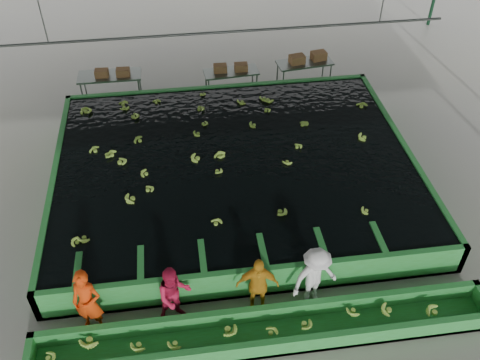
{
  "coord_description": "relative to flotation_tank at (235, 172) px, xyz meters",
  "views": [
    {
      "loc": [
        -1.46,
        -9.94,
        10.24
      ],
      "look_at": [
        0.0,
        0.5,
        1.0
      ],
      "focal_mm": 40.0,
      "sensor_mm": 36.0,
      "label": 1
    }
  ],
  "objects": [
    {
      "name": "ground",
      "position": [
        0.0,
        -1.5,
        -0.45
      ],
      "size": [
        80.0,
        80.0,
        0.0
      ],
      "primitive_type": "plane",
      "color": "gray",
      "rests_on": "ground"
    },
    {
      "name": "shed_roof",
      "position": [
        0.0,
        -1.5,
        4.55
      ],
      "size": [
        20.0,
        22.0,
        0.04
      ],
      "primitive_type": "cube",
      "color": "slate",
      "rests_on": "shed_posts"
    },
    {
      "name": "shed_posts",
      "position": [
        0.0,
        -1.5,
        2.05
      ],
      "size": [
        20.0,
        22.0,
        5.0
      ],
      "primitive_type": null,
      "color": "black",
      "rests_on": "ground"
    },
    {
      "name": "flotation_tank",
      "position": [
        0.0,
        0.0,
        0.0
      ],
      "size": [
        10.0,
        8.0,
        0.9
      ],
      "primitive_type": null,
      "color": "#2B8937",
      "rests_on": "ground"
    },
    {
      "name": "tank_water",
      "position": [
        0.0,
        -0.0,
        0.4
      ],
      "size": [
        9.7,
        7.7,
        0.0
      ],
      "primitive_type": "cube",
      "color": "black",
      "rests_on": "flotation_tank"
    },
    {
      "name": "sorting_trough",
      "position": [
        0.0,
        -5.1,
        -0.2
      ],
      "size": [
        10.0,
        1.0,
        0.5
      ],
      "primitive_type": null,
      "color": "#2B8937",
      "rests_on": "ground"
    },
    {
      "name": "cableway_rail",
      "position": [
        0.0,
        3.5,
        2.55
      ],
      "size": [
        0.08,
        0.08,
        14.0
      ],
      "primitive_type": "cylinder",
      "color": "#59605B",
      "rests_on": "shed_roof"
    },
    {
      "name": "rail_hanger_left",
      "position": [
        -5.0,
        3.5,
        3.55
      ],
      "size": [
        0.04,
        0.04,
        2.0
      ],
      "primitive_type": "cylinder",
      "color": "#59605B",
      "rests_on": "shed_roof"
    },
    {
      "name": "worker_a",
      "position": [
        -3.71,
        -4.3,
        0.44
      ],
      "size": [
        0.74,
        0.59,
        1.78
      ],
      "primitive_type": "imported",
      "rotation": [
        0.0,
        0.0,
        -0.29
      ],
      "color": "#E5390A",
      "rests_on": "ground"
    },
    {
      "name": "worker_b",
      "position": [
        -1.9,
        -4.3,
        0.35
      ],
      "size": [
        0.91,
        0.78,
        1.6
      ],
      "primitive_type": "imported",
      "rotation": [
        0.0,
        0.0,
        0.26
      ],
      "color": "#B9163A",
      "rests_on": "ground"
    },
    {
      "name": "worker_c",
      "position": [
        -0.08,
        -4.3,
        0.36
      ],
      "size": [
        0.99,
        0.49,
        1.62
      ],
      "primitive_type": "imported",
      "rotation": [
        0.0,
        0.0,
        -0.11
      ],
      "color": "orange",
      "rests_on": "ground"
    },
    {
      "name": "worker_d",
      "position": [
        1.21,
        -4.3,
        0.4
      ],
      "size": [
        1.23,
        0.91,
        1.7
      ],
      "primitive_type": "imported",
      "rotation": [
        0.0,
        0.0,
        0.29
      ],
      "color": "silver",
      "rests_on": "ground"
    },
    {
      "name": "packing_table_left",
      "position": [
        -3.65,
        5.03,
        0.03
      ],
      "size": [
        2.14,
        0.87,
        0.97
      ],
      "primitive_type": null,
      "rotation": [
        0.0,
        0.0,
        -0.01
      ],
      "color": "#59605B",
      "rests_on": "ground"
    },
    {
      "name": "packing_table_mid",
      "position": [
        0.51,
        4.89,
        -0.02
      ],
      "size": [
        1.94,
        0.89,
        0.86
      ],
      "primitive_type": null,
      "rotation": [
        0.0,
        0.0,
        0.07
      ],
      "color": "#59605B",
      "rests_on": "ground"
    },
    {
      "name": "packing_table_right",
      "position": [
        3.17,
        5.11,
        -0.0
      ],
      "size": [
        2.04,
        1.0,
        0.9
      ],
      "primitive_type": null,
      "rotation": [
        0.0,
        0.0,
        0.11
      ],
      "color": "#59605B",
      "rests_on": "ground"
    },
    {
      "name": "box_stack_left",
      "position": [
        -3.52,
        4.94,
        0.52
      ],
      "size": [
        1.17,
        0.38,
        0.25
      ],
      "primitive_type": null,
      "rotation": [
        0.0,
        0.0,
        -0.05
      ],
      "color": "brown",
      "rests_on": "packing_table_left"
    },
    {
      "name": "box_stack_mid",
      "position": [
        0.5,
        4.91,
        0.41
      ],
      "size": [
        1.18,
        0.35,
        0.25
      ],
      "primitive_type": null,
      "rotation": [
        0.0,
        0.0,
        -0.02
      ],
      "color": "brown",
      "rests_on": "packing_table_mid"
    },
    {
      "name": "box_stack_right",
      "position": [
        3.29,
        5.15,
        0.45
      ],
      "size": [
        1.4,
        0.61,
        0.29
      ],
      "primitive_type": null,
      "rotation": [
        0.0,
        0.0,
        0.18
      ],
      "color": "brown",
      "rests_on": "packing_table_right"
    },
    {
      "name": "floating_bananas",
      "position": [
        0.0,
        0.8,
        0.4
      ],
      "size": [
        8.24,
        5.62,
        0.11
      ],
      "primitive_type": null,
      "color": "#90C03F",
      "rests_on": "tank_water"
    },
    {
      "name": "trough_bananas",
      "position": [
        0.0,
        -5.1,
        -0.05
      ],
      "size": [
        9.23,
        0.62,
        0.12
      ],
      "primitive_type": null,
      "color": "#90C03F",
      "rests_on": "sorting_trough"
    }
  ]
}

